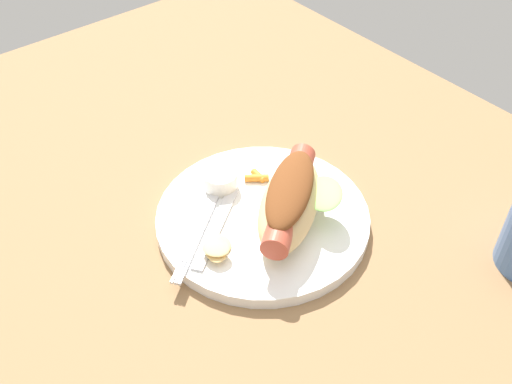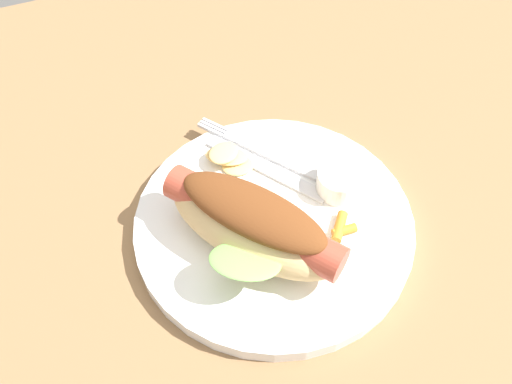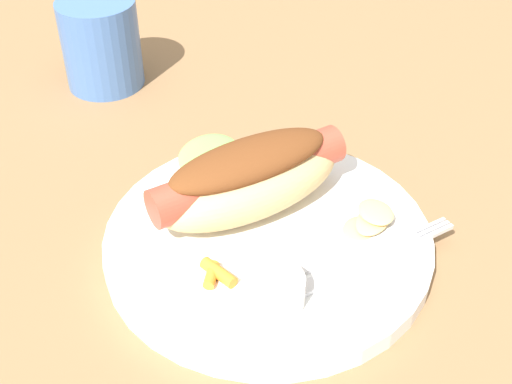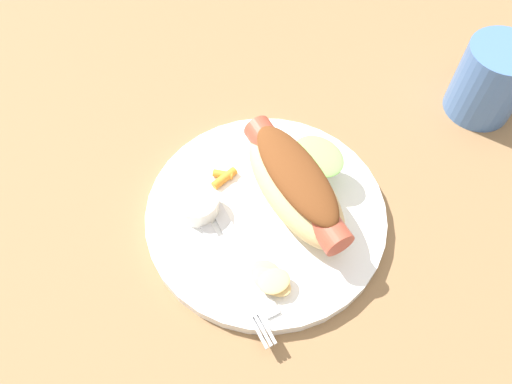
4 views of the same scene
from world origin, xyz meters
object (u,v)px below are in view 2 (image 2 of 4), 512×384
Objects in this scene: sauce_ramekin at (338,180)px; hot_dog at (253,224)px; fork at (265,152)px; chips_pile at (229,158)px; knife at (266,168)px; plate at (270,226)px; carrot_garnish at (341,228)px.

hot_dog is at bearing 17.44° from sauce_ramekin.
fork is 2.53× the size of chips_pile.
chips_pile reaches higher than knife.
plate is at bearing 97.51° from chips_pile.
fork is 4.27× the size of carrot_garnish.
chips_pile is (3.79, -0.06, 0.59)cm from fork.
knife is (-4.43, -7.71, -3.15)cm from hot_dog.
sauce_ramekin is 1.43× the size of carrot_garnish.
knife is 2.66× the size of chips_pile.
plate is 1.91× the size of knife.
fork reaches higher than plate.
sauce_ramekin is 7.26cm from knife.
fork is at bearing -108.87° from plate.
chips_pile is at bearing -59.73° from carrot_garnish.
plate is 6.71cm from carrot_garnish.
plate is 1.53× the size of hot_dog.
hot_dog is at bearing 37.22° from plate.
hot_dog is 10.66cm from sauce_ramekin.
sauce_ramekin reaches higher than fork.
hot_dog reaches higher than knife.
chips_pile reaches higher than fork.
chips_pile is (8.62, -6.73, -0.39)cm from sauce_ramekin.
plate is 6.30cm from knife.
hot_dog reaches higher than fork.
hot_dog reaches higher than chips_pile.
chips_pile is at bearing -37.99° from sauce_ramekin.
hot_dog is 1.31× the size of fork.
plate is 7.93cm from sauce_ramekin.
fork is (-2.73, -7.98, 1.00)cm from plate.
plate is at bearing 9.79° from sauce_ramekin.
plate is at bearing -89.50° from hot_dog.
knife is at bearing 145.17° from chips_pile.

